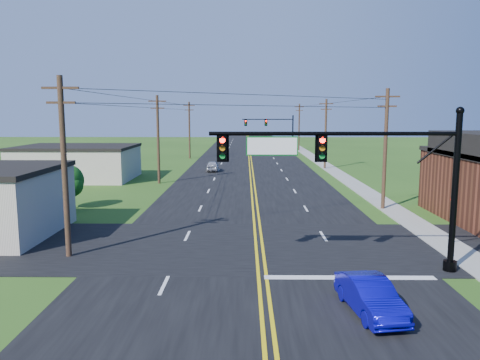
{
  "coord_description": "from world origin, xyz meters",
  "views": [
    {
      "loc": [
        -0.6,
        -12.74,
        7.19
      ],
      "look_at": [
        -0.85,
        10.0,
        3.94
      ],
      "focal_mm": 35.0,
      "sensor_mm": 36.0,
      "label": 1
    }
  ],
  "objects_px": {
    "signal_mast_far": "(271,127)",
    "stop_sign": "(456,203)",
    "signal_mast_main": "(356,169)",
    "blue_car": "(370,297)"
  },
  "relations": [
    {
      "from": "signal_mast_far",
      "to": "stop_sign",
      "type": "height_order",
      "value": "signal_mast_far"
    },
    {
      "from": "signal_mast_far",
      "to": "stop_sign",
      "type": "distance_m",
      "value": 63.67
    },
    {
      "from": "signal_mast_main",
      "to": "stop_sign",
      "type": "distance_m",
      "value": 12.9
    },
    {
      "from": "signal_mast_main",
      "to": "blue_car",
      "type": "distance_m",
      "value": 6.22
    },
    {
      "from": "blue_car",
      "to": "stop_sign",
      "type": "height_order",
      "value": "stop_sign"
    },
    {
      "from": "stop_sign",
      "to": "signal_mast_main",
      "type": "bearing_deg",
      "value": -120.32
    },
    {
      "from": "signal_mast_far",
      "to": "stop_sign",
      "type": "bearing_deg",
      "value": -82.26
    },
    {
      "from": "signal_mast_far",
      "to": "stop_sign",
      "type": "relative_size",
      "value": 5.36
    },
    {
      "from": "blue_car",
      "to": "signal_mast_far",
      "type": "bearing_deg",
      "value": 80.87
    },
    {
      "from": "signal_mast_main",
      "to": "stop_sign",
      "type": "xyz_separation_m",
      "value": [
        8.66,
        8.98,
        -3.27
      ]
    }
  ]
}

